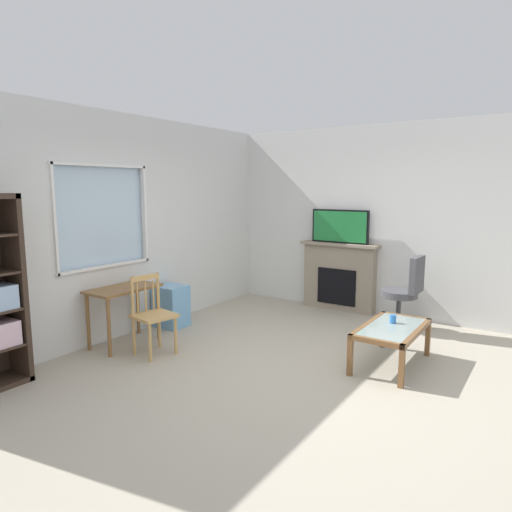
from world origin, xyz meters
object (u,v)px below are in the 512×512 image
(office_chair, at_px, (406,289))
(coffee_table, at_px, (392,332))
(wooden_chair, at_px, (152,314))
(fireplace, at_px, (339,276))
(tv, at_px, (340,226))
(desk_under_window, at_px, (124,297))
(plastic_drawer_unit, at_px, (171,306))
(sippy_cup, at_px, (393,319))

(office_chair, height_order, coffee_table, office_chair)
(wooden_chair, relative_size, office_chair, 0.90)
(wooden_chair, xyz_separation_m, fireplace, (2.96, -0.98, 0.06))
(tv, height_order, office_chair, tv)
(desk_under_window, bearing_deg, office_chair, -46.93)
(wooden_chair, bearing_deg, tv, -18.41)
(tv, bearing_deg, fireplace, 0.00)
(plastic_drawer_unit, bearing_deg, fireplace, -36.44)
(fireplace, height_order, coffee_table, fireplace)
(desk_under_window, distance_m, office_chair, 3.62)
(plastic_drawer_unit, bearing_deg, desk_under_window, -176.59)
(desk_under_window, distance_m, tv, 3.35)
(office_chair, xyz_separation_m, sippy_cup, (-1.19, -0.20, -0.08))
(tv, bearing_deg, coffee_table, -141.80)
(sippy_cup, bearing_deg, tv, 39.64)
(desk_under_window, bearing_deg, coffee_table, -68.18)
(fireplace, bearing_deg, coffee_table, -142.08)
(fireplace, relative_size, coffee_table, 1.16)
(desk_under_window, height_order, coffee_table, desk_under_window)
(desk_under_window, xyz_separation_m, tv, (2.91, -1.49, 0.72))
(plastic_drawer_unit, distance_m, sippy_cup, 2.93)
(plastic_drawer_unit, distance_m, fireplace, 2.61)
(fireplace, bearing_deg, wooden_chair, 161.70)
(desk_under_window, bearing_deg, tv, -27.16)
(tv, distance_m, office_chair, 1.44)
(office_chair, height_order, sippy_cup, office_chair)
(fireplace, height_order, tv, tv)
(plastic_drawer_unit, xyz_separation_m, sippy_cup, (0.44, -2.89, 0.19))
(plastic_drawer_unit, distance_m, office_chair, 3.16)
(desk_under_window, xyz_separation_m, coffee_table, (1.15, -2.88, -0.22))
(coffee_table, bearing_deg, plastic_drawer_unit, 96.10)
(fireplace, bearing_deg, plastic_drawer_unit, 143.56)
(desk_under_window, relative_size, fireplace, 0.69)
(wooden_chair, xyz_separation_m, plastic_drawer_unit, (0.87, 0.56, -0.18))
(plastic_drawer_unit, height_order, office_chair, office_chair)
(tv, relative_size, sippy_cup, 10.05)
(desk_under_window, relative_size, wooden_chair, 0.94)
(coffee_table, bearing_deg, sippy_cup, 14.63)
(coffee_table, xyz_separation_m, sippy_cup, (0.13, 0.03, 0.11))
(desk_under_window, bearing_deg, wooden_chair, -93.22)
(wooden_chair, height_order, sippy_cup, wooden_chair)
(coffee_table, distance_m, sippy_cup, 0.17)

